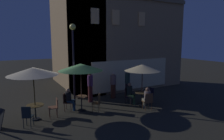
% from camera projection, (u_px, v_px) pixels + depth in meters
% --- Properties ---
extents(ground_plane, '(60.00, 60.00, 0.00)m').
position_uv_depth(ground_plane, '(57.00, 108.00, 10.83)').
color(ground_plane, '#2A271E').
extents(cafe_building, '(8.99, 7.45, 7.54)m').
position_uv_depth(cafe_building, '(104.00, 39.00, 15.17)').
color(cafe_building, '#9E7D54').
rests_on(cafe_building, ground).
extents(street_lamp_near_corner, '(0.34, 0.34, 4.58)m').
position_uv_depth(street_lamp_near_corner, '(73.00, 48.00, 10.87)').
color(street_lamp_near_corner, black).
rests_on(street_lamp_near_corner, ground).
extents(cafe_table_0, '(0.75, 0.75, 0.78)m').
position_uv_depth(cafe_table_0, '(142.00, 96.00, 11.16)').
color(cafe_table_0, black).
rests_on(cafe_table_0, ground).
extents(cafe_table_1, '(0.62, 0.62, 0.79)m').
position_uv_depth(cafe_table_1, '(82.00, 101.00, 10.36)').
color(cafe_table_1, black).
rests_on(cafe_table_1, ground).
extents(cafe_table_2, '(0.78, 0.78, 0.72)m').
position_uv_depth(cafe_table_2, '(35.00, 109.00, 9.18)').
color(cafe_table_2, black).
rests_on(cafe_table_2, ground).
extents(patio_umbrella_0, '(2.00, 2.00, 2.38)m').
position_uv_depth(patio_umbrella_0, '(142.00, 68.00, 10.91)').
color(patio_umbrella_0, black).
rests_on(patio_umbrella_0, ground).
extents(patio_umbrella_1, '(2.29, 2.29, 2.51)m').
position_uv_depth(patio_umbrella_1, '(81.00, 67.00, 10.09)').
color(patio_umbrella_1, black).
rests_on(patio_umbrella_1, ground).
extents(patio_umbrella_2, '(2.25, 2.25, 2.49)m').
position_uv_depth(patio_umbrella_2, '(33.00, 71.00, 8.91)').
color(patio_umbrella_2, black).
rests_on(patio_umbrella_2, ground).
extents(cafe_chair_0, '(0.57, 0.57, 0.93)m').
position_uv_depth(cafe_chair_0, '(128.00, 94.00, 11.55)').
color(cafe_chair_0, black).
rests_on(cafe_chair_0, ground).
extents(cafe_chair_1, '(0.52, 0.52, 0.94)m').
position_uv_depth(cafe_chair_1, '(148.00, 100.00, 10.41)').
color(cafe_chair_1, brown).
rests_on(cafe_chair_1, ground).
extents(cafe_chair_2, '(0.49, 0.49, 0.88)m').
position_uv_depth(cafe_chair_2, '(150.00, 94.00, 11.77)').
color(cafe_chair_2, black).
rests_on(cafe_chair_2, ground).
extents(cafe_chair_3, '(0.55, 0.55, 0.94)m').
position_uv_depth(cafe_chair_3, '(98.00, 101.00, 10.22)').
color(cafe_chair_3, brown).
rests_on(cafe_chair_3, ground).
extents(cafe_chair_4, '(0.60, 0.60, 0.94)m').
position_uv_depth(cafe_chair_4, '(66.00, 100.00, 10.40)').
color(cafe_chair_4, '#4E3125').
rests_on(cafe_chair_4, ground).
extents(cafe_chair_5, '(0.52, 0.52, 0.96)m').
position_uv_depth(cafe_chair_5, '(27.00, 115.00, 8.30)').
color(cafe_chair_5, black).
rests_on(cafe_chair_5, ground).
extents(cafe_chair_6, '(0.48, 0.48, 0.91)m').
position_uv_depth(cafe_chair_6, '(55.00, 106.00, 9.52)').
color(cafe_chair_6, brown).
rests_on(cafe_chair_6, ground).
extents(patron_seated_0, '(0.50, 0.54, 1.25)m').
position_uv_depth(patron_seated_0, '(130.00, 92.00, 11.47)').
color(patron_seated_0, '#28482A').
rests_on(patron_seated_0, ground).
extents(patron_seated_1, '(0.41, 0.53, 1.22)m').
position_uv_depth(patron_seated_1, '(147.00, 97.00, 10.53)').
color(patron_seated_1, gray).
rests_on(patron_seated_1, ground).
extents(patron_seated_2, '(0.52, 0.47, 1.20)m').
position_uv_depth(patron_seated_2, '(69.00, 98.00, 10.37)').
color(patron_seated_2, '#1E364F').
rests_on(patron_seated_2, ground).
extents(patron_standing_3, '(0.32, 0.32, 1.83)m').
position_uv_depth(patron_standing_3, '(90.00, 87.00, 11.78)').
color(patron_standing_3, '#4D1D1E').
rests_on(patron_standing_3, ground).
extents(patron_standing_4, '(0.37, 0.37, 1.68)m').
position_uv_depth(patron_standing_4, '(113.00, 85.00, 12.60)').
color(patron_standing_4, '#472117').
rests_on(patron_standing_4, ground).
extents(patron_standing_5, '(0.32, 0.32, 1.80)m').
position_uv_depth(patron_standing_5, '(127.00, 84.00, 12.69)').
color(patron_standing_5, black).
rests_on(patron_standing_5, ground).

